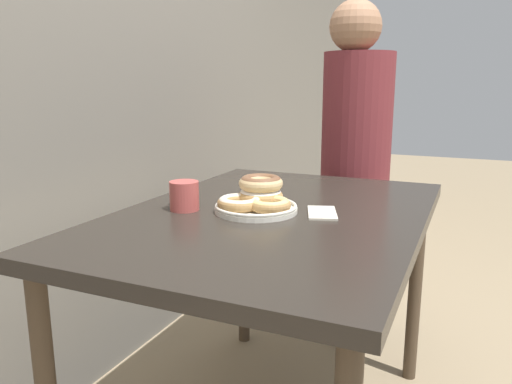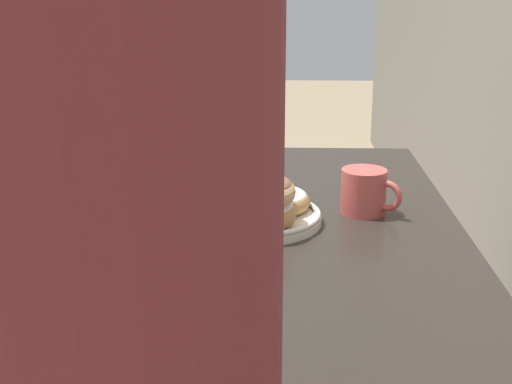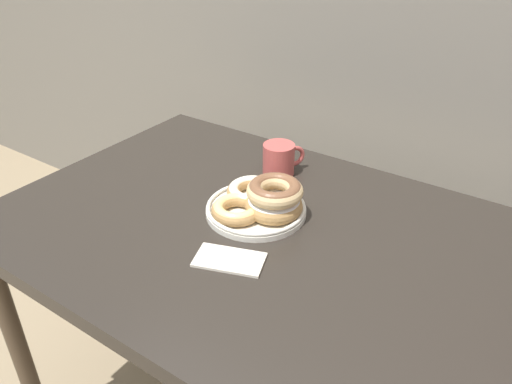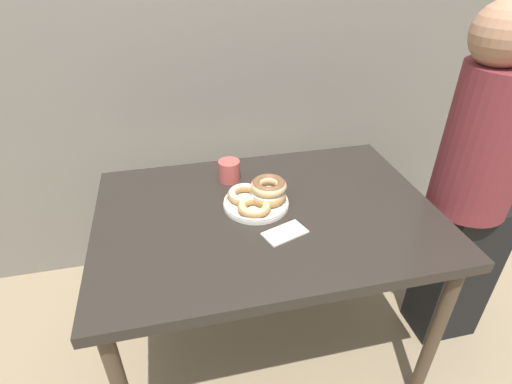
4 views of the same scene
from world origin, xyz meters
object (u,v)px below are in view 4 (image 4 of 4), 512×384
Objects in this scene: donut_plate at (259,196)px; napkin at (285,233)px; person_figure at (473,194)px; coffee_mug at (230,170)px; dining_table at (267,228)px.

donut_plate reaches higher than napkin.
person_figure reaches higher than napkin.
person_figure is at bearing -18.75° from coffee_mug.
dining_table is at bearing 100.37° from napkin.
napkin is (0.12, -0.39, -0.04)m from coffee_mug.
person_figure is (0.84, -0.11, -0.05)m from donut_plate.
dining_table is 0.16m from napkin.
donut_plate is 0.22m from coffee_mug.
dining_table is 0.84× the size of person_figure.
donut_plate is 0.19m from napkin.
coffee_mug is 0.08× the size of person_figure.
napkin is (-0.80, -0.08, 0.01)m from person_figure.
napkin is (0.03, -0.14, 0.08)m from dining_table.
donut_plate reaches higher than coffee_mug.
donut_plate is 0.85m from person_figure.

